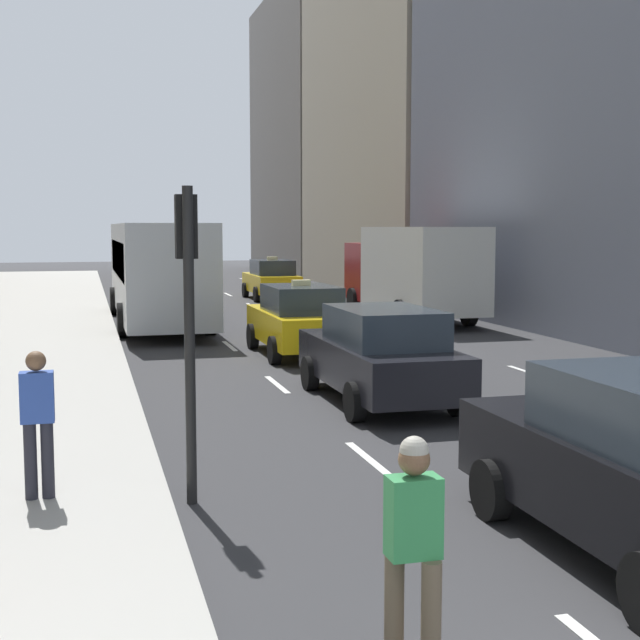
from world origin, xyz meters
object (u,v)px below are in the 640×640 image
object	(u,v)px
traffic_light_pole	(188,293)
taxi_second	(271,279)
skateboarder	(413,548)
pedestrian_mid_block	(38,417)
sedan_silver_behind	(380,354)
box_truck	(411,270)
city_bus	(157,269)
taxi_lead	(299,320)

from	to	relation	value
traffic_light_pole	taxi_second	bearing A→B (deg)	76.39
skateboarder	traffic_light_pole	world-z (taller)	traffic_light_pole
taxi_second	pedestrian_mid_block	world-z (taller)	taxi_second
sedan_silver_behind	pedestrian_mid_block	xyz separation A→B (m)	(-5.61, -4.86, 0.19)
taxi_second	pedestrian_mid_block	xyz separation A→B (m)	(-8.41, -27.84, 0.19)
traffic_light_pole	box_truck	bearing A→B (deg)	62.26
sedan_silver_behind	pedestrian_mid_block	size ratio (longest dim) A/B	2.89
skateboarder	taxi_second	bearing A→B (deg)	79.94
taxi_second	pedestrian_mid_block	distance (m)	29.09
city_bus	traffic_light_pole	distance (m)	19.07
city_bus	traffic_light_pole	size ratio (longest dim) A/B	3.22
taxi_second	sedan_silver_behind	world-z (taller)	taxi_second
pedestrian_mid_block	traffic_light_pole	distance (m)	2.14
taxi_lead	skateboarder	xyz separation A→B (m)	(-2.95, -15.60, 0.08)
taxi_second	taxi_lead	bearing A→B (deg)	-99.45
taxi_lead	city_bus	size ratio (longest dim) A/B	0.38
taxi_second	sedan_silver_behind	xyz separation A→B (m)	(-2.80, -22.99, 0.00)
box_truck	skateboarder	world-z (taller)	box_truck
sedan_silver_behind	skateboarder	xyz separation A→B (m)	(-2.95, -9.43, 0.08)
sedan_silver_behind	skateboarder	distance (m)	9.88
city_bus	skateboarder	xyz separation A→B (m)	(-0.14, -23.56, -0.82)
skateboarder	city_bus	bearing A→B (deg)	89.66
taxi_second	skateboarder	distance (m)	32.93
box_truck	pedestrian_mid_block	bearing A→B (deg)	-121.75
sedan_silver_behind	traffic_light_pole	size ratio (longest dim) A/B	1.33
pedestrian_mid_block	city_bus	bearing A→B (deg)	81.61
city_bus	box_truck	world-z (taller)	city_bus
skateboarder	traffic_light_pole	size ratio (longest dim) A/B	0.48
taxi_second	box_truck	xyz separation A→B (m)	(2.80, -9.73, 0.83)
skateboarder	sedan_silver_behind	bearing A→B (deg)	72.61
sedan_silver_behind	taxi_lead	bearing A→B (deg)	90.00
city_bus	taxi_lead	bearing A→B (deg)	-70.54
city_bus	skateboarder	size ratio (longest dim) A/B	6.65
city_bus	pedestrian_mid_block	bearing A→B (deg)	-98.39
taxi_second	traffic_light_pole	xyz separation A→B (m)	(-6.75, -27.89, 1.53)
city_bus	pedestrian_mid_block	world-z (taller)	city_bus
city_bus	box_truck	distance (m)	8.46
box_truck	traffic_light_pole	size ratio (longest dim) A/B	2.33
box_truck	traffic_light_pole	distance (m)	20.53
skateboarder	pedestrian_mid_block	xyz separation A→B (m)	(-2.66, 4.57, 0.10)
taxi_second	skateboarder	bearing A→B (deg)	-100.06
taxi_second	pedestrian_mid_block	size ratio (longest dim) A/B	2.67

